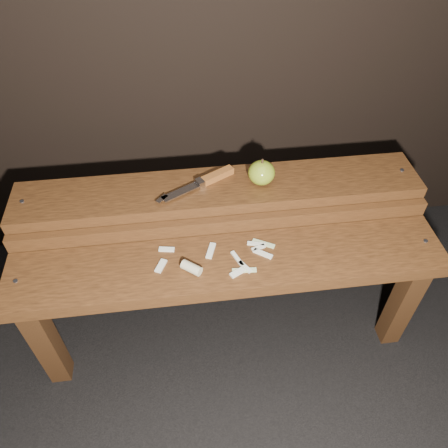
{
  "coord_description": "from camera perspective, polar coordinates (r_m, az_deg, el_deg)",
  "views": [
    {
      "loc": [
        -0.11,
        -0.8,
        1.33
      ],
      "look_at": [
        0.0,
        0.06,
        0.45
      ],
      "focal_mm": 35.0,
      "sensor_mm": 36.0,
      "label": 1
    }
  ],
  "objects": [
    {
      "name": "bench_rear_tier",
      "position": [
        1.34,
        -0.57,
        2.13
      ],
      "size": [
        1.2,
        0.21,
        0.5
      ],
      "color": "#351D0D",
      "rests_on": "ground"
    },
    {
      "name": "ground",
      "position": [
        1.56,
        0.28,
        -13.28
      ],
      "size": [
        60.0,
        60.0,
        0.0
      ],
      "primitive_type": "plane",
      "color": "black"
    },
    {
      "name": "apple",
      "position": [
        1.28,
        4.92,
        6.7
      ],
      "size": [
        0.08,
        0.08,
        0.08
      ],
      "color": "olive",
      "rests_on": "bench_rear_tier"
    },
    {
      "name": "knife",
      "position": [
        1.29,
        -2.08,
        5.82
      ],
      "size": [
        0.24,
        0.14,
        0.02
      ],
      "color": "brown",
      "rests_on": "bench_rear_tier"
    },
    {
      "name": "apple_scraps",
      "position": [
        1.17,
        -1.64,
        -4.95
      ],
      "size": [
        0.34,
        0.13,
        0.03
      ],
      "color": "beige",
      "rests_on": "bench_front_tier"
    },
    {
      "name": "bench_front_tier",
      "position": [
        1.23,
        0.71,
        -7.16
      ],
      "size": [
        1.2,
        0.2,
        0.42
      ],
      "color": "#351D0D",
      "rests_on": "ground"
    }
  ]
}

